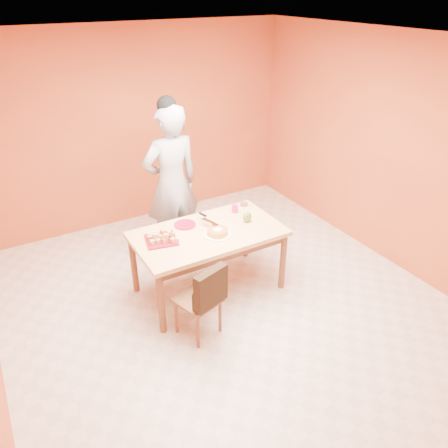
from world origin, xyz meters
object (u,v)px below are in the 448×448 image
magenta_glass (235,208)px  checker_tin (244,204)px  person (172,184)px  pastry_platter (161,240)px  dining_table (208,239)px  red_dinner_plate (185,225)px  sponge_cake (217,232)px  egg_ornament (247,217)px  dining_chair (198,299)px

magenta_glass → checker_tin: 0.22m
person → pastry_platter: size_ratio=6.23×
person → checker_tin: size_ratio=20.27×
dining_table → red_dinner_plate: size_ratio=6.65×
dining_table → sponge_cake: size_ratio=7.08×
pastry_platter → checker_tin: bearing=12.7°
dining_table → sponge_cake: sponge_cake is taller
egg_ornament → magenta_glass: 0.27m
checker_tin → red_dinner_plate: bearing=-173.6°
pastry_platter → sponge_cake: size_ratio=1.39×
dining_chair → checker_tin: size_ratio=8.70×
egg_ornament → magenta_glass: size_ratio=1.28×
pastry_platter → person: bearing=58.9°
dining_chair → checker_tin: 1.50m
egg_ornament → checker_tin: size_ratio=1.35×
person → egg_ornament: person is taller
dining_table → red_dinner_plate: bearing=120.6°
person → sponge_cake: bearing=91.2°
dining_table → pastry_platter: pastry_platter is taller
person → checker_tin: 0.91m
dining_chair → red_dinner_plate: size_ratio=3.49×
egg_ornament → dining_table: bearing=-168.7°
dining_table → dining_chair: 0.77m
checker_tin → magenta_glass: bearing=-152.4°
red_dinner_plate → sponge_cake: (0.21, -0.36, 0.03)m
egg_ornament → pastry_platter: bearing=-172.3°
sponge_cake → magenta_glass: magenta_glass is taller
dining_table → red_dinner_plate: (-0.15, 0.26, 0.10)m
pastry_platter → sponge_cake: (0.56, -0.19, 0.03)m
egg_ornament → checker_tin: bearing=75.8°
person → dining_chair: bearing=71.6°
dining_chair → sponge_cake: bearing=27.9°
magenta_glass → dining_table: bearing=-152.9°
dining_table → egg_ornament: 0.51m
person → sponge_cake: size_ratio=8.65×
checker_tin → dining_table: bearing=-152.8°
dining_table → pastry_platter: bearing=170.8°
dining_chair → person: person is taller
red_dinner_plate → sponge_cake: sponge_cake is taller
dining_chair → red_dinner_plate: dining_chair is taller
dining_chair → sponge_cake: 0.78m
pastry_platter → egg_ornament: 1.00m
red_dinner_plate → sponge_cake: 0.42m
dining_table → red_dinner_plate: 0.32m
person → egg_ornament: size_ratio=15.03×
dining_chair → magenta_glass: (0.92, 0.84, 0.38)m
sponge_cake → checker_tin: 0.77m
red_dinner_plate → dining_chair: bearing=-108.2°
dining_table → dining_chair: (-0.43, -0.59, -0.23)m
magenta_glass → red_dinner_plate: bearing=179.3°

